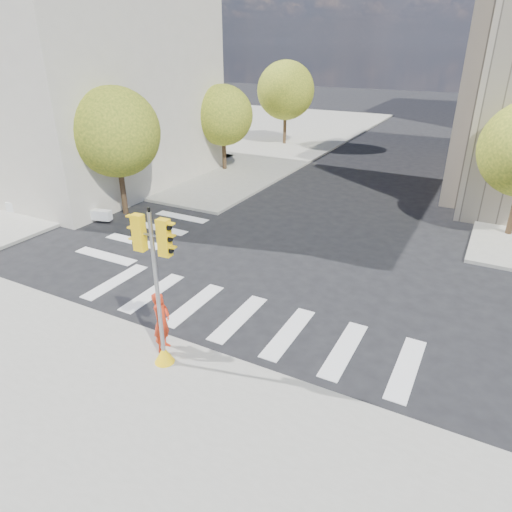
# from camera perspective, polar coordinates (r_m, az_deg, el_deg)

# --- Properties ---
(ground) EXTENTS (160.00, 160.00, 0.00)m
(ground) POSITION_cam_1_polar(r_m,az_deg,el_deg) (16.61, 1.59, -4.57)
(ground) COLOR black
(ground) RESTS_ON ground
(sidewalk_far_left) EXTENTS (28.00, 40.00, 0.15)m
(sidewalk_far_left) POSITION_cam_1_polar(r_m,az_deg,el_deg) (47.73, -6.16, 15.22)
(sidewalk_far_left) COLOR gray
(sidewalk_far_left) RESTS_ON ground
(classical_building) EXTENTS (19.00, 15.00, 12.70)m
(classical_building) POSITION_cam_1_polar(r_m,az_deg,el_deg) (33.73, -25.05, 19.98)
(classical_building) COLOR beige
(classical_building) RESTS_ON ground
(tree_lw_near) EXTENTS (4.40, 4.40, 6.41)m
(tree_lw_near) POSITION_cam_1_polar(r_m,az_deg,el_deg) (24.25, -17.15, 14.54)
(tree_lw_near) COLOR #382616
(tree_lw_near) RESTS_ON ground
(tree_lw_mid) EXTENTS (4.00, 4.00, 5.77)m
(tree_lw_mid) POSITION_cam_1_polar(r_m,az_deg,el_deg) (32.10, -4.14, 17.12)
(tree_lw_mid) COLOR #382616
(tree_lw_mid) RESTS_ON ground
(tree_lw_far) EXTENTS (4.80, 4.80, 6.95)m
(tree_lw_far) POSITION_cam_1_polar(r_m,az_deg,el_deg) (40.78, 3.73, 19.95)
(tree_lw_far) COLOR #382616
(tree_lw_far) RESTS_ON ground
(traffic_signal) EXTENTS (1.07, 0.56, 4.54)m
(traffic_signal) POSITION_cam_1_polar(r_m,az_deg,el_deg) (12.25, -12.09, -5.69)
(traffic_signal) COLOR yellow
(traffic_signal) RESTS_ON sidewalk_near
(photographer) EXTENTS (0.60, 0.76, 1.85)m
(photographer) POSITION_cam_1_polar(r_m,az_deg,el_deg) (13.30, -11.70, -8.05)
(photographer) COLOR red
(photographer) RESTS_ON sidewalk_near
(planter_wall) EXTENTS (5.92, 1.81, 0.50)m
(planter_wall) POSITION_cam_1_polar(r_m,az_deg,el_deg) (25.58, -23.51, 5.21)
(planter_wall) COLOR white
(planter_wall) RESTS_ON sidewalk_left_near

